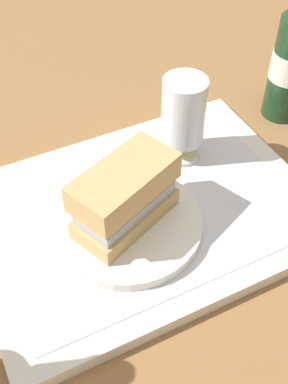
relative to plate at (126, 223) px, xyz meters
name	(u,v)px	position (x,y,z in m)	size (l,w,h in m)	color
ground_plane	(144,218)	(0.03, 0.02, -0.03)	(3.00, 3.00, 0.00)	olive
tray	(144,213)	(0.03, 0.02, -0.02)	(0.44, 0.32, 0.02)	beige
placemat	(144,208)	(0.03, 0.02, -0.01)	(0.38, 0.27, 0.00)	silver
plate	(126,223)	(0.00, 0.00, 0.00)	(0.19, 0.19, 0.01)	silver
sandwich	(127,194)	(0.00, 0.00, 0.05)	(0.14, 0.11, 0.08)	tan
beer_glass	(183,115)	(0.13, 0.09, 0.06)	(0.06, 0.06, 0.12)	silver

